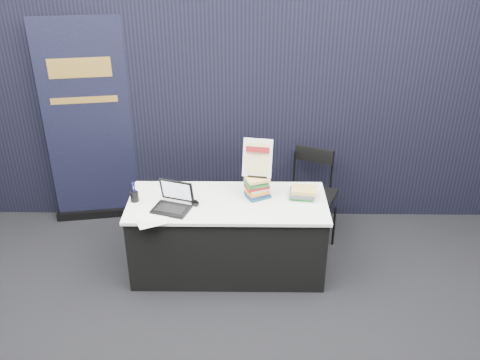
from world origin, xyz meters
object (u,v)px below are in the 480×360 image
Objects in this scene: book_stack_tall at (257,187)px; pullup_banner at (90,136)px; display_table at (228,236)px; stacking_chair at (314,190)px; laptop at (171,202)px; book_stack_short at (303,192)px; info_sign at (257,159)px.

book_stack_tall is 1.94m from pullup_banner.
stacking_chair is at bearing 36.77° from display_table.
display_table is at bearing -120.58° from stacking_chair.
pullup_banner is (-0.98, 1.07, 0.17)m from laptop.
laptop reaches higher than book_stack_short.
pullup_banner is at bearing -164.63° from stacking_chair.
stacking_chair is (2.33, -0.30, -0.47)m from pullup_banner.
laptop is at bearing -165.22° from book_stack_tall.
laptop reaches higher than display_table.
laptop is at bearing -165.93° from display_table.
book_stack_tall is at bearing -80.36° from info_sign.
info_sign reaches higher than book_stack_short.
stacking_chair reaches higher than book_stack_short.
info_sign is at bearing 176.92° from book_stack_short.
book_stack_tall is (0.27, 0.08, 0.48)m from display_table.
pullup_banner reaches higher than book_stack_short.
info_sign is 1.93m from pullup_banner.
display_table is 4.92× the size of laptop.
pullup_banner is at bearing 153.32° from book_stack_tall.
stacking_chair is at bearing 43.58° from book_stack_tall.
book_stack_short is at bearing 6.56° from info_sign.
pullup_banner reaches higher than info_sign.
pullup_banner is (-1.46, 0.95, 0.60)m from display_table.
display_table is 0.81m from book_stack_short.
display_table is at bearing -41.98° from pullup_banner.
stacking_chair is (1.36, 0.77, -0.30)m from laptop.
pullup_banner reaches higher than display_table.
book_stack_short is (0.68, 0.09, 0.42)m from display_table.
laptop is 0.85m from info_sign.
book_stack_tall is 0.11× the size of pullup_banner.
pullup_banner reaches higher than stacking_chair.
info_sign reaches higher than laptop.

